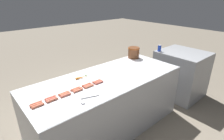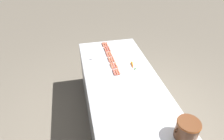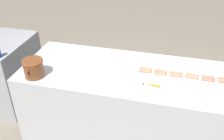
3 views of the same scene
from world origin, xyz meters
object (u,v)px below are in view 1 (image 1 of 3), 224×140
(hot_dog_5, at_px, (97,81))
(hot_dog_9, at_px, (77,89))
(hot_dog_7, at_px, (51,99))
(hot_dog_6, at_px, (36,105))
(carrot, at_px, (82,77))
(hot_dog_2, at_px, (63,93))
(hot_dog_11, at_px, (98,82))
(hot_dog_17, at_px, (99,83))
(hot_dog_3, at_px, (75,89))
(hot_dog_13, at_px, (52,100))
(hot_dog_10, at_px, (88,86))
(back_cabinet, at_px, (181,74))
(hot_dog_15, at_px, (78,90))
(serving_spoon, at_px, (85,100))
(hot_dog_8, at_px, (65,94))
(hot_dog_4, at_px, (86,84))
(hot_dog_12, at_px, (38,106))
(bean_pot, at_px, (134,52))
(hot_dog_0, at_px, (36,103))
(soda_can, at_px, (159,48))
(hot_dog_16, at_px, (89,86))
(hot_dog_14, at_px, (66,95))
(hot_dog_1, at_px, (50,98))

(hot_dog_5, distance_m, hot_dog_9, 0.32)
(hot_dog_7, bearing_deg, hot_dog_6, -89.36)
(hot_dog_6, relative_size, carrot, 0.77)
(hot_dog_2, relative_size, hot_dog_6, 1.00)
(hot_dog_11, bearing_deg, hot_dog_17, -4.05)
(hot_dog_2, bearing_deg, hot_dog_3, 91.46)
(hot_dog_13, bearing_deg, hot_dog_10, 93.46)
(back_cabinet, bearing_deg, hot_dog_15, -92.86)
(hot_dog_2, relative_size, hot_dog_10, 1.00)
(hot_dog_3, xyz_separation_m, hot_dog_17, (0.07, 0.33, 0.00))
(hot_dog_17, distance_m, serving_spoon, 0.45)
(hot_dog_3, relative_size, hot_dog_17, 1.00)
(hot_dog_3, height_order, hot_dog_11, same)
(hot_dog_3, height_order, hot_dog_8, same)
(hot_dog_4, height_order, hot_dog_15, same)
(hot_dog_7, relative_size, hot_dog_12, 1.00)
(hot_dog_10, bearing_deg, hot_dog_17, 79.84)
(hot_dog_2, distance_m, bean_pot, 1.66)
(hot_dog_10, bearing_deg, bean_pot, 106.84)
(hot_dog_7, xyz_separation_m, carrot, (-0.26, 0.57, 0.00))
(hot_dog_0, relative_size, hot_dog_7, 1.00)
(hot_dog_13, height_order, hot_dog_17, same)
(back_cabinet, relative_size, bean_pot, 3.50)
(hot_dog_8, relative_size, carrot, 0.77)
(back_cabinet, height_order, hot_dog_0, back_cabinet)
(hot_dog_5, bearing_deg, back_cabinet, 84.89)
(hot_dog_7, distance_m, hot_dog_8, 0.17)
(soda_can, bearing_deg, hot_dog_8, -84.55)
(serving_spoon, bearing_deg, hot_dog_8, -157.79)
(hot_dog_7, xyz_separation_m, hot_dog_12, (0.04, -0.16, 0.00))
(hot_dog_4, relative_size, carrot, 0.76)
(hot_dog_8, distance_m, bean_pot, 1.66)
(hot_dog_3, distance_m, hot_dog_16, 0.18)
(hot_dog_9, bearing_deg, serving_spoon, -11.91)
(hot_dog_10, relative_size, hot_dog_14, 1.00)
(hot_dog_10, bearing_deg, hot_dog_0, -92.80)
(bean_pot, relative_size, serving_spoon, 1.01)
(carrot, relative_size, soda_can, 1.45)
(hot_dog_9, height_order, hot_dog_14, same)
(hot_dog_10, height_order, hot_dog_12, same)
(hot_dog_15, height_order, hot_dog_16, same)
(hot_dog_16, relative_size, hot_dog_17, 1.00)
(hot_dog_1, height_order, hot_dog_7, same)
(hot_dog_8, height_order, hot_dog_12, same)
(hot_dog_7, relative_size, hot_dog_10, 1.00)
(serving_spoon, bearing_deg, hot_dog_6, -120.94)
(hot_dog_1, xyz_separation_m, soda_can, (-0.17, 2.33, 0.11))
(hot_dog_8, distance_m, hot_dog_13, 0.17)
(hot_dog_3, bearing_deg, hot_dog_2, -88.54)
(hot_dog_12, bearing_deg, back_cabinet, 87.75)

